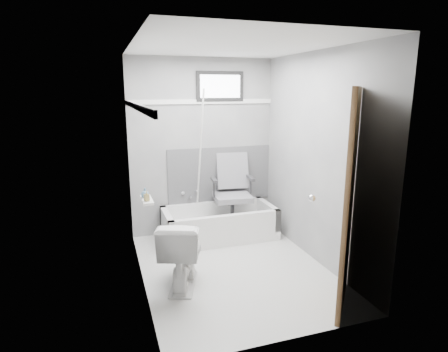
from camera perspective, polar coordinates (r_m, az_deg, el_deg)
name	(u,v)px	position (r m, az deg, el deg)	size (l,w,h in m)	color
floor	(234,269)	(4.36, 1.48, -13.94)	(2.60, 2.60, 0.00)	silver
ceiling	(235,45)	(3.91, 1.70, 19.27)	(2.60, 2.60, 0.00)	silver
wall_back	(203,147)	(5.19, -3.29, 4.39)	(2.00, 0.02, 2.40)	slate
wall_front	(294,197)	(2.81, 10.61, -3.18)	(2.00, 0.02, 2.40)	slate
wall_left	(138,171)	(3.75, -12.96, 0.77)	(0.02, 2.60, 2.40)	slate
wall_right	(317,159)	(4.40, 13.96, 2.48)	(0.02, 2.60, 2.40)	slate
bathtub	(219,223)	(5.12, -0.70, -7.16)	(1.50, 0.70, 0.42)	white
office_chair	(232,192)	(5.10, 1.30, -2.39)	(0.58, 0.58, 1.00)	slate
toilet	(182,252)	(3.91, -6.42, -11.48)	(0.41, 0.73, 0.72)	white
door	(397,209)	(3.44, 24.81, -4.63)	(0.78, 0.78, 2.00)	brown
window	(220,86)	(5.18, -0.62, 13.50)	(0.66, 0.04, 0.40)	black
backerboard	(220,174)	(5.32, -0.61, 0.24)	(1.50, 0.02, 0.78)	#4C4C4F
trim_back	(202,102)	(5.12, -3.35, 11.25)	(2.00, 0.02, 0.06)	white
trim_left	(136,106)	(3.67, -13.24, 10.28)	(0.02, 2.60, 0.06)	white
pole	(200,161)	(4.96, -3.72, 2.22)	(0.02, 0.02, 1.95)	silver
shelf	(147,200)	(3.81, -11.66, -3.61)	(0.10, 0.32, 0.03)	silver
soap_bottle_a	(147,196)	(3.72, -11.71, -2.99)	(0.04, 0.04, 0.10)	#9A8A4D
soap_bottle_b	(145,193)	(3.85, -11.95, -2.53)	(0.08, 0.08, 0.10)	slate
faucet	(190,194)	(5.25, -5.23, -2.81)	(0.26, 0.10, 0.16)	silver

